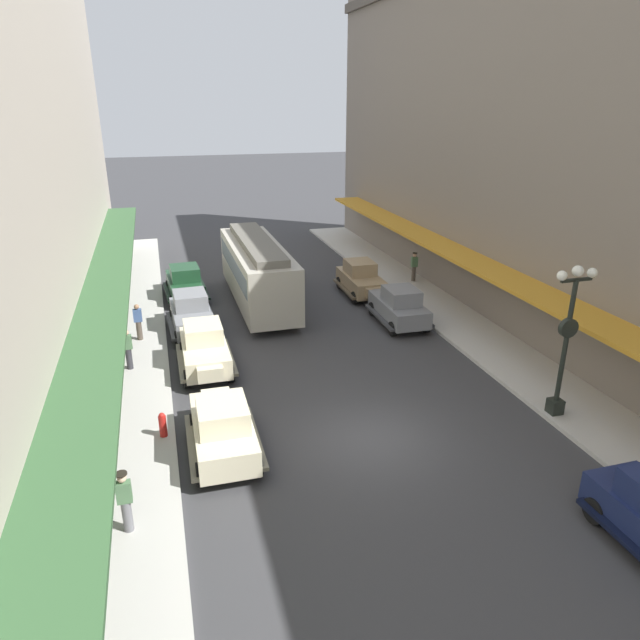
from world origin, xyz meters
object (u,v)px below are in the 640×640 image
at_px(parked_car_0, 192,313).
at_px(parked_car_6, 399,305).
at_px(parked_car_4, 185,282).
at_px(pedestrian_3, 414,266).
at_px(parked_car_1, 205,347).
at_px(lamp_post_with_clock, 567,335).
at_px(parked_car_2, 223,427).
at_px(fire_hydrant, 163,424).
at_px(pedestrian_1, 128,349).
at_px(parked_car_3, 361,278).
at_px(pedestrian_0, 125,501).
at_px(pedestrian_2, 138,322).
at_px(streetcar, 258,269).

xyz_separation_m(parked_car_0, parked_car_6, (9.52, -1.68, 0.00)).
height_order(parked_car_4, pedestrian_3, parked_car_4).
bearing_deg(parked_car_1, lamp_post_with_clock, -32.50).
bearing_deg(parked_car_2, fire_hydrant, 143.59).
bearing_deg(parked_car_6, pedestrian_3, 59.27).
xyz_separation_m(parked_car_2, pedestrian_1, (-2.86, 6.62, 0.05)).
bearing_deg(parked_car_2, parked_car_3, 55.25).
bearing_deg(pedestrian_0, pedestrian_1, 91.03).
distance_m(pedestrian_2, pedestrian_3, 15.99).
height_order(pedestrian_0, pedestrian_3, same).
bearing_deg(fire_hydrant, streetcar, 66.35).
distance_m(pedestrian_0, pedestrian_1, 9.46).
relative_size(lamp_post_with_clock, pedestrian_3, 3.09).
height_order(parked_car_1, fire_hydrant, parked_car_1).
relative_size(parked_car_1, pedestrian_2, 2.60).
relative_size(parked_car_3, parked_car_6, 1.00).
distance_m(pedestrian_1, pedestrian_2, 2.96).
bearing_deg(lamp_post_with_clock, parked_car_0, 135.26).
relative_size(parked_car_0, parked_car_6, 1.00).
relative_size(parked_car_2, parked_car_4, 0.99).
bearing_deg(parked_car_0, parked_car_4, 89.86).
xyz_separation_m(parked_car_6, pedestrian_3, (3.43, 5.77, 0.07)).
relative_size(pedestrian_2, pedestrian_3, 0.98).
relative_size(parked_car_0, pedestrian_0, 2.58).
bearing_deg(parked_car_4, parked_car_6, -34.82).
distance_m(parked_car_1, parked_car_4, 9.02).
xyz_separation_m(parked_car_3, parked_car_4, (-9.27, 1.98, 0.00)).
xyz_separation_m(parked_car_4, pedestrian_0, (-2.53, -17.95, 0.07)).
height_order(parked_car_2, streetcar, streetcar).
distance_m(parked_car_0, parked_car_1, 4.09).
bearing_deg(lamp_post_with_clock, pedestrian_1, 151.53).
bearing_deg(streetcar, parked_car_3, 0.28).
relative_size(parked_car_6, fire_hydrant, 5.23).
distance_m(parked_car_2, pedestrian_2, 9.88).
relative_size(parked_car_0, fire_hydrant, 5.25).
distance_m(parked_car_3, fire_hydrant, 16.08).
bearing_deg(lamp_post_with_clock, parked_car_2, 175.35).
distance_m(parked_car_1, pedestrian_0, 9.34).
height_order(parked_car_6, fire_hydrant, parked_car_6).
distance_m(fire_hydrant, pedestrian_2, 8.32).
distance_m(parked_car_3, pedestrian_0, 19.86).
xyz_separation_m(parked_car_3, pedestrian_2, (-11.62, -3.58, 0.05)).
height_order(lamp_post_with_clock, pedestrian_2, lamp_post_with_clock).
xyz_separation_m(parked_car_0, parked_car_2, (0.17, -10.18, 0.00)).
distance_m(parked_car_1, fire_hydrant, 5.15).
bearing_deg(parked_car_1, streetcar, 64.05).
xyz_separation_m(parked_car_6, pedestrian_2, (-11.86, 1.06, 0.05)).
bearing_deg(lamp_post_with_clock, parked_car_3, 97.70).
bearing_deg(streetcar, parked_car_6, -37.92).
bearing_deg(streetcar, lamp_post_with_clock, -61.61).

